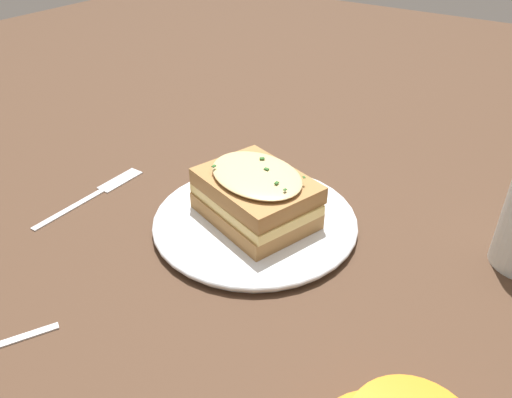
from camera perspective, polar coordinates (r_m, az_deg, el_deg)
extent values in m
plane|color=#473021|center=(0.64, 1.39, -1.78)|extent=(2.40, 2.40, 0.00)
cylinder|color=white|center=(0.61, 0.00, -2.63)|extent=(0.24, 0.24, 0.01)
torus|color=white|center=(0.61, 0.00, -2.43)|extent=(0.25, 0.25, 0.01)
cube|color=#A37542|center=(0.60, 0.00, -1.31)|extent=(0.14, 0.16, 0.02)
cube|color=#E0C16B|center=(0.59, 0.00, 0.02)|extent=(0.13, 0.16, 0.01)
cube|color=#A37542|center=(0.58, 0.27, 1.47)|extent=(0.14, 0.16, 0.02)
ellipsoid|color=#DBBC7F|center=(0.58, 0.27, 2.75)|extent=(0.12, 0.15, 0.01)
cube|color=#2D6028|center=(0.55, 2.37, 1.85)|extent=(0.01, 0.00, 0.00)
cube|color=#2D6028|center=(0.56, 5.50, 2.49)|extent=(0.00, 0.00, 0.00)
cube|color=#2D6028|center=(0.59, -4.84, 3.77)|extent=(0.01, 0.00, 0.00)
cube|color=#2D6028|center=(0.58, 1.21, 3.45)|extent=(0.00, 0.01, 0.00)
cube|color=#2D6028|center=(0.54, 3.34, 1.08)|extent=(0.00, 0.00, 0.00)
cube|color=#2D6028|center=(0.60, 0.93, 4.82)|extent=(0.01, 0.01, 0.00)
cube|color=silver|center=(0.69, -20.57, -1.03)|extent=(0.11, 0.01, 0.00)
cube|color=silver|center=(0.73, -15.26, 2.14)|extent=(0.07, 0.02, 0.00)
cube|color=#333335|center=(0.74, -15.00, 2.67)|extent=(0.04, 0.00, 0.00)
cube|color=#333335|center=(0.74, -14.71, 2.55)|extent=(0.04, 0.00, 0.00)
cube|color=#333335|center=(0.73, -14.42, 2.43)|extent=(0.04, 0.00, 0.00)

